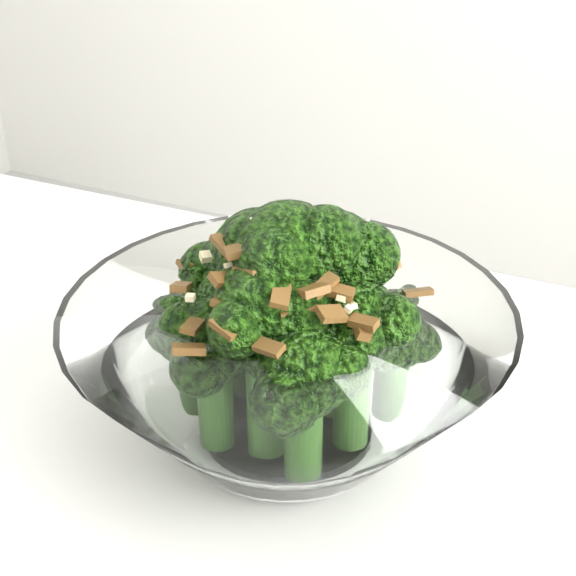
% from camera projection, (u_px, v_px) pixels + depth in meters
% --- Properties ---
extents(broccoli_dish, '(0.23, 0.23, 0.14)m').
position_uv_depth(broccoli_dish, '(288.00, 356.00, 0.42)').
color(broccoli_dish, white).
rests_on(broccoli_dish, table).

